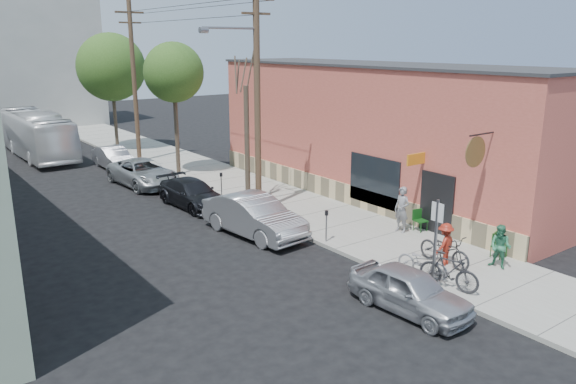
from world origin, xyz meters
TOP-DOWN VIEW (x-y plane):
  - ground at (0.00, 0.00)m, footprint 120.00×120.00m
  - sidewalk at (4.25, 11.00)m, footprint 4.50×58.00m
  - cafe_building at (8.99, 4.99)m, footprint 6.60×20.20m
  - sign_post at (2.35, -4.25)m, footprint 0.07×0.45m
  - parking_meter_near at (2.25, 0.82)m, footprint 0.14×0.14m
  - parking_meter_far at (2.25, 8.80)m, footprint 0.14×0.14m
  - utility_pole_near at (2.39, 5.79)m, footprint 3.57×0.28m
  - utility_pole_far at (2.45, 19.69)m, footprint 1.80×0.28m
  - tree_bare at (2.80, 7.23)m, footprint 0.24×0.24m
  - tree_leafy_mid at (2.80, 14.71)m, footprint 3.35×3.35m
  - tree_leafy_far at (2.80, 24.58)m, footprint 4.69×4.69m
  - patio_chair_a at (6.14, -0.52)m, footprint 0.59×0.59m
  - patio_chair_b at (6.11, -4.12)m, footprint 0.60×0.60m
  - patron_grey at (5.44, -0.10)m, footprint 0.48×0.70m
  - patron_green at (5.24, -4.70)m, footprint 0.69×0.83m
  - cyclist at (3.99, -3.39)m, footprint 1.04×0.70m
  - cyclist_bike at (3.99, -3.39)m, footprint 0.77×2.11m
  - parked_bike_a at (2.51, -4.72)m, footprint 1.01×2.03m
  - parked_bike_b at (2.65, -3.57)m, footprint 0.97×1.89m
  - car_0 at (0.61, -4.82)m, footprint 1.79×3.92m
  - car_1 at (0.65, 3.43)m, footprint 2.23×5.11m
  - car_2 at (0.57, 8.62)m, footprint 2.03×4.51m
  - car_3 at (0.31, 13.89)m, footprint 2.66×5.25m
  - car_4 at (0.54, 19.01)m, footprint 1.45×4.12m
  - bus at (-2.26, 25.87)m, footprint 2.59×11.02m

SIDE VIEW (x-z plane):
  - ground at x=0.00m, z-range 0.00..0.00m
  - sidewalk at x=4.25m, z-range 0.00..0.15m
  - patio_chair_a at x=6.14m, z-range 0.15..1.03m
  - patio_chair_b at x=6.11m, z-range 0.15..1.03m
  - parked_bike_b at x=2.65m, z-range 0.15..1.10m
  - car_2 at x=0.57m, z-range 0.00..1.28m
  - car_0 at x=0.61m, z-range 0.00..1.30m
  - car_4 at x=0.54m, z-range 0.00..1.35m
  - cyclist_bike at x=3.99m, z-range 0.15..1.25m
  - car_3 at x=0.31m, z-range 0.00..1.42m
  - parked_bike_a at x=2.51m, z-range 0.15..1.32m
  - car_1 at x=0.65m, z-range 0.00..1.63m
  - cyclist at x=3.99m, z-range 0.15..1.64m
  - patron_green at x=5.24m, z-range 0.15..1.67m
  - parking_meter_near at x=2.25m, z-range 0.36..1.60m
  - parking_meter_far at x=2.25m, z-range 0.36..1.60m
  - patron_grey at x=5.44m, z-range 0.15..2.02m
  - bus at x=-2.26m, z-range 0.00..3.07m
  - sign_post at x=2.35m, z-range 0.43..3.23m
  - tree_bare at x=2.80m, z-range 0.15..5.68m
  - cafe_building at x=8.99m, z-range 0.00..6.61m
  - utility_pole_far at x=2.45m, z-range 0.34..10.34m
  - utility_pole_near at x=2.39m, z-range 0.41..10.41m
  - tree_leafy_far at x=2.80m, z-range 1.85..9.97m
  - tree_leafy_mid at x=2.80m, z-range 2.20..9.69m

